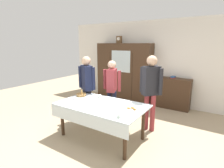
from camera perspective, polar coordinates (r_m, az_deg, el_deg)
name	(u,v)px	position (r m, az deg, el deg)	size (l,w,h in m)	color
ground_plane	(107,133)	(4.10, -1.57, -15.63)	(12.00, 12.00, 0.00)	tan
back_wall	(152,63)	(6.01, 12.88, 6.80)	(6.40, 0.10, 2.70)	silver
dining_table	(101,109)	(3.65, -3.75, -8.07)	(1.82, 1.07, 0.75)	#3D2819
wall_cabinet	(124,72)	(6.16, 3.86, 3.86)	(1.97, 0.46, 1.98)	#3D2819
mantel_clock	(119,40)	(6.18, 2.35, 14.23)	(0.18, 0.11, 0.24)	brown
bookshelf_low	(172,93)	(5.72, 18.87, -2.85)	(1.08, 0.35, 0.95)	#3D2819
book_stack	(173,77)	(5.61, 19.24, 2.09)	(0.14, 0.20, 0.06)	#99332D
tea_cup_far_right	(87,98)	(3.99, -8.06, -4.55)	(0.13, 0.13, 0.06)	white
tea_cup_center	(100,96)	(4.09, -4.00, -4.01)	(0.13, 0.13, 0.06)	silver
tea_cup_near_right	(119,116)	(3.00, 2.35, -10.40)	(0.13, 0.13, 0.06)	silver
tea_cup_back_edge	(75,99)	(3.99, -12.08, -4.69)	(0.13, 0.13, 0.06)	white
bread_basket	(81,95)	(4.24, -9.99, -3.44)	(0.24, 0.24, 0.16)	#9E7542
pastry_plate	(132,109)	(3.35, 6.40, -8.19)	(0.28, 0.28, 0.05)	white
spoon_mid_right	(122,113)	(3.19, 3.17, -9.45)	(0.12, 0.02, 0.01)	silver
spoon_mid_left	(110,101)	(3.82, -0.61, -5.58)	(0.12, 0.02, 0.01)	silver
spoon_front_edge	(94,109)	(3.40, -5.79, -8.05)	(0.12, 0.02, 0.01)	silver
person_near_right_end	(87,82)	(4.47, -8.18, 0.55)	(0.52, 0.36, 1.66)	#232328
person_by_cabinet	(151,86)	(3.96, 12.49, -0.59)	(0.52, 0.40, 1.72)	#933338
person_beside_shelf	(112,85)	(4.49, -0.05, -0.23)	(0.52, 0.41, 1.55)	#191E38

